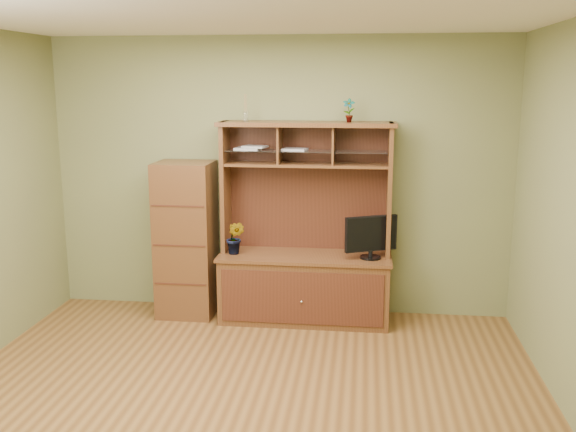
# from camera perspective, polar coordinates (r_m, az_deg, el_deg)

# --- Properties ---
(room) EXTENTS (4.54, 4.04, 2.74)m
(room) POSITION_cam_1_polar(r_m,az_deg,el_deg) (4.35, -4.38, -0.31)
(room) COLOR brown
(room) RESTS_ON ground
(media_hutch) EXTENTS (1.66, 0.61, 1.90)m
(media_hutch) POSITION_cam_1_polar(r_m,az_deg,el_deg) (6.18, 1.52, -4.54)
(media_hutch) COLOR #482714
(media_hutch) RESTS_ON room
(monitor) EXTENTS (0.48, 0.25, 0.40)m
(monitor) POSITION_cam_1_polar(r_m,az_deg,el_deg) (5.99, 7.38, -1.80)
(monitor) COLOR black
(monitor) RESTS_ON media_hutch
(orchid_plant) EXTENTS (0.20, 0.18, 0.32)m
(orchid_plant) POSITION_cam_1_polar(r_m,az_deg,el_deg) (6.12, -4.71, -1.95)
(orchid_plant) COLOR #21501B
(orchid_plant) RESTS_ON media_hutch
(top_plant) EXTENTS (0.12, 0.09, 0.22)m
(top_plant) POSITION_cam_1_polar(r_m,az_deg,el_deg) (5.99, 5.43, 9.34)
(top_plant) COLOR #275C20
(top_plant) RESTS_ON media_hutch
(reed_diffuser) EXTENTS (0.05, 0.05, 0.25)m
(reed_diffuser) POSITION_cam_1_polar(r_m,az_deg,el_deg) (6.09, -3.81, 9.32)
(reed_diffuser) COLOR silver
(reed_diffuser) RESTS_ON media_hutch
(magazines) EXTENTS (0.70, 0.21, 0.04)m
(magazines) POSITION_cam_1_polar(r_m,az_deg,el_deg) (6.08, -2.03, 6.04)
(magazines) COLOR silver
(magazines) RESTS_ON media_hutch
(side_cabinet) EXTENTS (0.54, 0.49, 1.51)m
(side_cabinet) POSITION_cam_1_polar(r_m,az_deg,el_deg) (6.34, -9.03, -2.06)
(side_cabinet) COLOR #482714
(side_cabinet) RESTS_ON room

